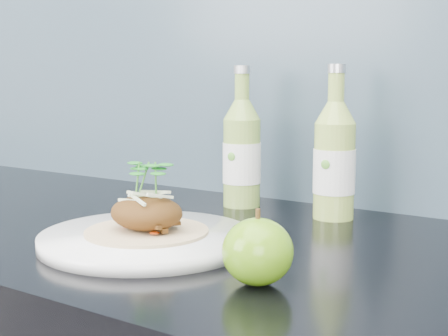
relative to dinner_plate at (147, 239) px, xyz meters
The scene contains 5 objects.
dinner_plate is the anchor object (origin of this frame).
pork_taco 0.04m from the dinner_plate, 93.58° to the left, with size 0.16×0.16×0.10m.
green_apple 0.21m from the dinner_plate, 15.55° to the right, with size 0.08×0.08×0.08m.
cider_bottle_left 0.30m from the dinner_plate, 97.11° to the left, with size 0.08×0.08×0.24m.
cider_bottle_right 0.32m from the dinner_plate, 64.62° to the left, with size 0.07×0.07×0.24m.
Camera 1 is at (0.43, 1.01, 1.11)m, focal length 50.00 mm.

